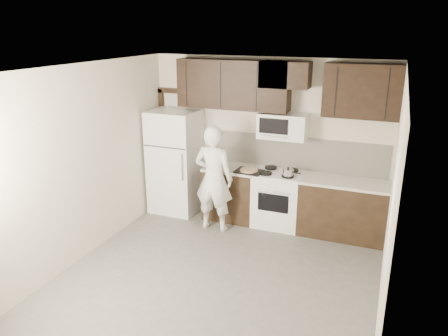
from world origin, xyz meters
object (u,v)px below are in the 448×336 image
Objects in this scene: stove at (278,199)px; microwave at (283,126)px; person at (214,179)px; refrigerator at (175,161)px.

microwave reaches higher than stove.
stove is 1.13m from person.
stove is at bearing 1.51° from refrigerator.
person is (-0.92, -0.52, 0.40)m from stove.
refrigerator is at bearing -174.85° from microwave.
person is (-0.92, -0.64, -0.79)m from microwave.
person is at bearing -150.43° from stove.
stove is at bearing -150.84° from person.
refrigerator reaches higher than person.
microwave reaches higher than person.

